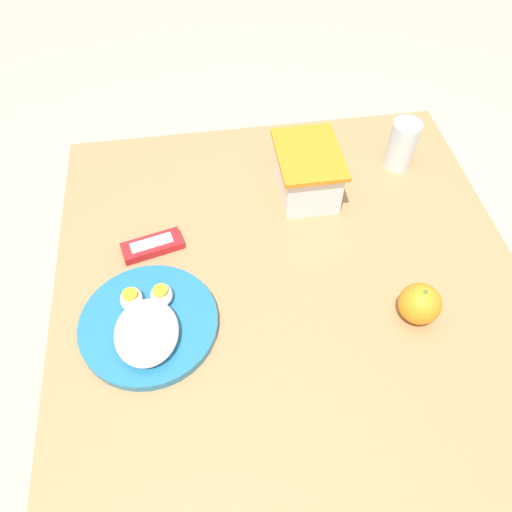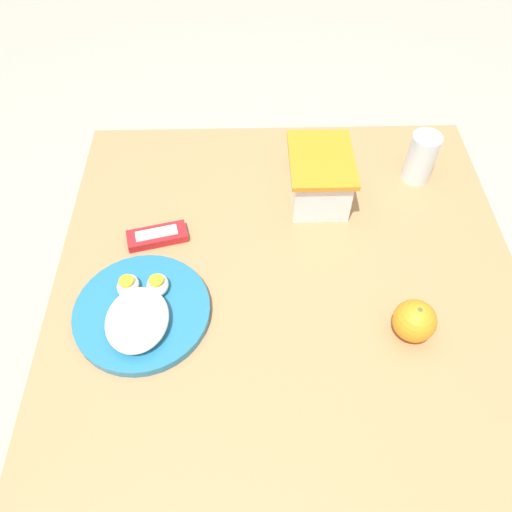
# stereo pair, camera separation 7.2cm
# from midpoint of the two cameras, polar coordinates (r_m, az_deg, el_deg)

# --- Properties ---
(ground_plane) EXTENTS (10.00, 10.00, 0.00)m
(ground_plane) POSITION_cam_midpoint_polar(r_m,az_deg,el_deg) (1.59, 1.19, -17.76)
(ground_plane) COLOR #B2A899
(table) EXTENTS (0.95, 0.90, 0.71)m
(table) POSITION_cam_midpoint_polar(r_m,az_deg,el_deg) (1.02, 1.78, -5.60)
(table) COLOR #AD7F51
(table) RESTS_ON ground_plane
(food_container) EXTENTS (0.17, 0.13, 0.11)m
(food_container) POSITION_cam_midpoint_polar(r_m,az_deg,el_deg) (1.08, 3.92, 9.24)
(food_container) COLOR white
(food_container) RESTS_ON table
(orange_fruit) EXTENTS (0.08, 0.08, 0.08)m
(orange_fruit) POSITION_cam_midpoint_polar(r_m,az_deg,el_deg) (0.92, 16.09, -5.37)
(orange_fruit) COLOR orange
(orange_fruit) RESTS_ON table
(rice_plate) EXTENTS (0.25, 0.25, 0.06)m
(rice_plate) POSITION_cam_midpoint_polar(r_m,az_deg,el_deg) (0.91, -14.49, -7.71)
(rice_plate) COLOR teal
(rice_plate) RESTS_ON table
(candy_bar) EXTENTS (0.07, 0.13, 0.02)m
(candy_bar) POSITION_cam_midpoint_polar(r_m,az_deg,el_deg) (1.02, -13.76, 1.04)
(candy_bar) COLOR red
(candy_bar) RESTS_ON table
(drinking_glass) EXTENTS (0.06, 0.06, 0.11)m
(drinking_glass) POSITION_cam_midpoint_polar(r_m,az_deg,el_deg) (1.17, 14.65, 12.14)
(drinking_glass) COLOR silver
(drinking_glass) RESTS_ON table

